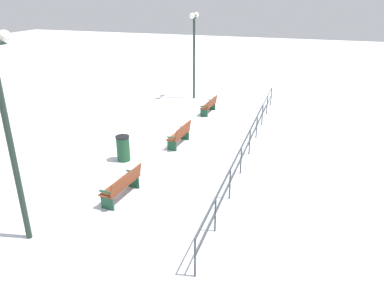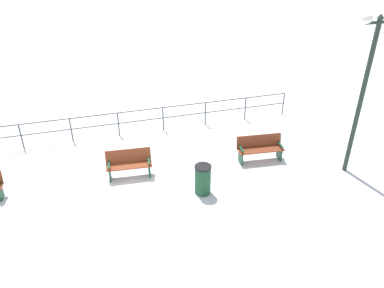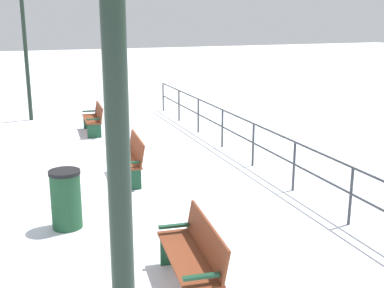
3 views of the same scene
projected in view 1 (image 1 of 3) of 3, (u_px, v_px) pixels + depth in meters
name	position (u px, v px, depth m)	size (l,w,h in m)	color
ground_plane	(175.00, 144.00, 15.67)	(80.00, 80.00, 0.00)	white
bench_nearest	(209.00, 105.00, 19.48)	(0.58, 1.50, 0.85)	brown
bench_second	(180.00, 134.00, 15.41)	(0.62, 1.54, 0.94)	brown
bench_third	(123.00, 185.00, 11.43)	(0.69, 1.69, 0.91)	brown
lamppost_near	(194.00, 39.00, 21.07)	(0.31, 1.06, 4.93)	#1E2D23
lamppost_middle	(4.00, 114.00, 8.44)	(0.29, 1.17, 5.26)	#1E2D23
waterfront_railing	(250.00, 138.00, 14.51)	(0.05, 14.47, 1.03)	#383D42
trash_bin	(123.00, 148.00, 14.03)	(0.52, 0.52, 1.00)	#1E4C2D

